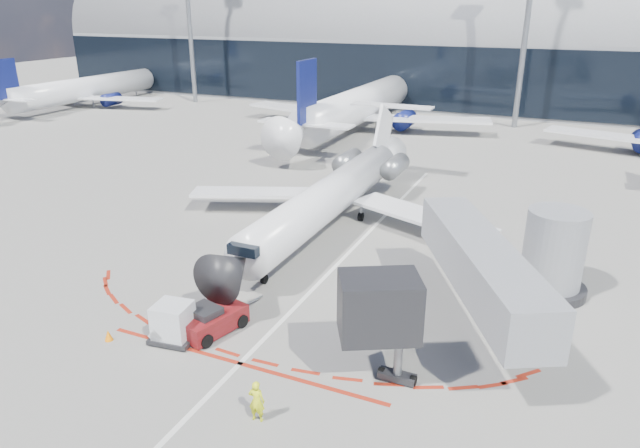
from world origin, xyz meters
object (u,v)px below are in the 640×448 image
at_px(pushback_tug, 210,319).
at_px(ramp_worker, 257,401).
at_px(regional_jet, 335,192).
at_px(uld_container, 173,323).

height_order(pushback_tug, ramp_worker, ramp_worker).
height_order(regional_jet, uld_container, regional_jet).
bearing_deg(regional_jet, uld_container, -93.31).
relative_size(regional_jet, ramp_worker, 16.32).
bearing_deg(uld_container, pushback_tug, 47.15).
bearing_deg(regional_jet, ramp_worker, -75.36).
bearing_deg(regional_jet, pushback_tug, -89.88).
xyz_separation_m(ramp_worker, uld_container, (-6.39, 3.26, 0.07)).
bearing_deg(pushback_tug, uld_container, -110.95).
height_order(regional_jet, ramp_worker, regional_jet).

